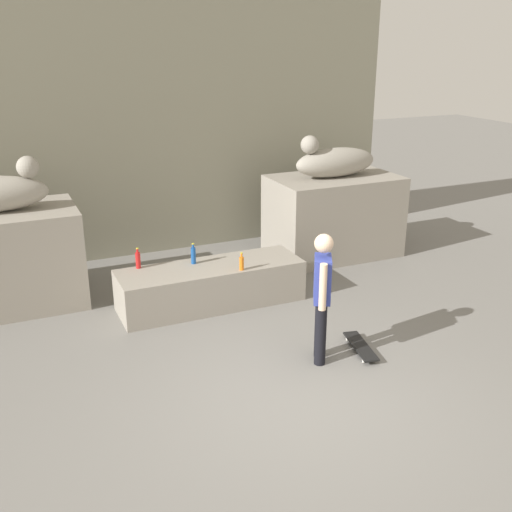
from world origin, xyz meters
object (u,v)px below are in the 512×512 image
(skater, at_px, (322,293))
(bottle_orange, at_px, (242,263))
(skateboard, at_px, (361,346))
(bottle_red, at_px, (138,260))
(bottle_blue, at_px, (193,255))
(statue_reclining_right, at_px, (334,161))

(skater, distance_m, bottle_orange, 1.84)
(skater, bearing_deg, bottle_orange, -142.04)
(skateboard, bearing_deg, bottle_orange, -141.32)
(bottle_orange, bearing_deg, bottle_red, 152.97)
(bottle_blue, bearing_deg, bottle_red, 169.35)
(skateboard, distance_m, bottle_red, 3.46)
(skater, xyz_separation_m, skateboard, (0.60, -0.02, -0.86))
(skateboard, xyz_separation_m, bottle_blue, (-1.46, 2.37, 0.69))
(skater, xyz_separation_m, bottle_orange, (-0.30, 1.80, -0.19))
(skateboard, bearing_deg, bottle_red, -125.75)
(statue_reclining_right, distance_m, bottle_orange, 3.10)
(skater, bearing_deg, statue_reclining_right, 175.84)
(skater, height_order, bottle_orange, skater)
(statue_reclining_right, bearing_deg, bottle_orange, 30.63)
(skater, relative_size, bottle_red, 5.33)
(skateboard, relative_size, bottle_red, 2.63)
(statue_reclining_right, relative_size, bottle_red, 5.17)
(skateboard, bearing_deg, skater, -79.59)
(skateboard, height_order, bottle_orange, bottle_orange)
(bottle_blue, bearing_deg, bottle_orange, -44.32)
(skateboard, bearing_deg, statue_reclining_right, 167.62)
(statue_reclining_right, relative_size, bottle_orange, 5.97)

